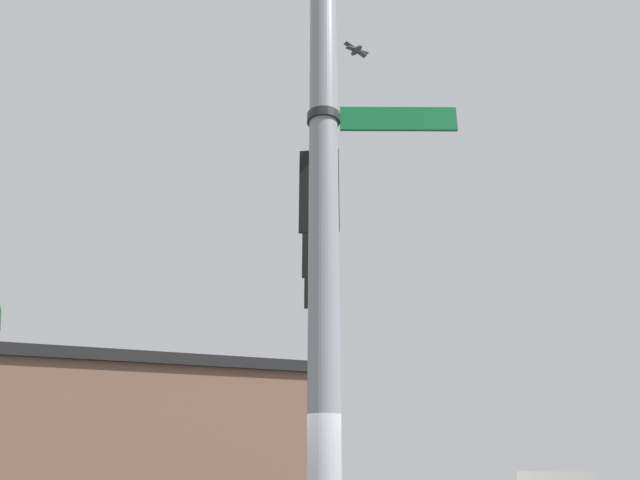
% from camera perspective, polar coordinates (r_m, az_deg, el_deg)
% --- Properties ---
extents(signal_pole, '(0.24, 0.24, 7.26)m').
position_cam_1_polar(signal_pole, '(4.58, 0.37, -2.00)').
color(signal_pole, gray).
rests_on(signal_pole, ground).
extents(mast_arm, '(1.25, 7.86, 0.16)m').
position_cam_1_polar(mast_arm, '(9.34, 0.03, 6.38)').
color(mast_arm, gray).
extents(traffic_light_nearest_pole, '(0.54, 0.49, 1.31)m').
position_cam_1_polar(traffic_light_nearest_pole, '(8.25, 0.09, 4.23)').
color(traffic_light_nearest_pole, black).
extents(traffic_light_mid_inner, '(0.54, 0.49, 1.31)m').
position_cam_1_polar(traffic_light_mid_inner, '(10.06, 0.01, -0.55)').
color(traffic_light_mid_inner, black).
extents(traffic_light_mid_outer, '(0.54, 0.49, 1.31)m').
position_cam_1_polar(traffic_light_mid_outer, '(11.91, -0.05, -3.85)').
color(traffic_light_mid_outer, black).
extents(street_name_sign, '(1.25, 0.32, 0.22)m').
position_cam_1_polar(street_name_sign, '(5.15, 4.07, 11.40)').
color(street_name_sign, '#147238').
extents(bird_flying, '(0.40, 0.36, 0.11)m').
position_cam_1_polar(bird_flying, '(10.31, 3.48, 17.55)').
color(bird_flying, '#4C4742').
extents(storefront_building, '(10.70, 10.22, 4.99)m').
position_cam_1_polar(storefront_building, '(19.26, -16.42, -19.16)').
color(storefront_building, brown).
rests_on(storefront_building, ground).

